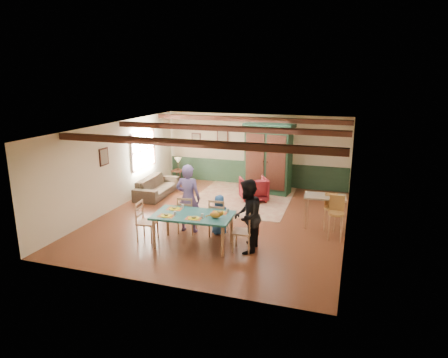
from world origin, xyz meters
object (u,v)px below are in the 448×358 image
(dining_table, at_px, (193,230))
(dining_chair_end_right, at_px, (243,231))
(sofa, at_px, (157,186))
(bar_stool_left, at_px, (330,212))
(armoire, at_px, (268,159))
(table_lamp, at_px, (178,164))
(dining_chair_far_right, at_px, (219,217))
(person_woman, at_px, (247,216))
(end_table, at_px, (178,177))
(dining_chair_end_left, at_px, (147,221))
(bar_stool_right, at_px, (336,219))
(person_man, at_px, (188,198))
(armchair, at_px, (254,189))
(person_child, at_px, (219,215))
(counter_table, at_px, (324,212))
(cat, at_px, (215,214))
(dining_chair_far_left, at_px, (187,214))

(dining_table, relative_size, dining_chair_end_right, 1.89)
(sofa, bearing_deg, bar_stool_left, -107.04)
(dining_table, height_order, armoire, armoire)
(sofa, height_order, table_lamp, table_lamp)
(dining_chair_far_right, bearing_deg, person_woman, 139.73)
(person_woman, height_order, end_table, person_woman)
(dining_chair_far_right, xyz_separation_m, dining_chair_end_left, (-1.61, -0.88, 0.00))
(dining_table, relative_size, bar_stool_right, 1.69)
(dining_chair_end_left, distance_m, end_table, 5.55)
(bar_stool_right, bearing_deg, person_man, -172.50)
(dining_table, xyz_separation_m, table_lamp, (-2.82, 5.23, 0.37))
(bar_stool_left, bearing_deg, table_lamp, 151.15)
(dining_chair_far_right, height_order, armchair, dining_chair_far_right)
(end_table, height_order, bar_stool_right, bar_stool_right)
(person_woman, distance_m, person_child, 1.30)
(dining_chair_end_right, bearing_deg, sofa, -134.17)
(dining_chair_far_right, height_order, dining_chair_end_left, same)
(bar_stool_right, bearing_deg, dining_chair_end_right, -148.23)
(armchair, bearing_deg, end_table, -48.47)
(dining_chair_far_right, distance_m, counter_table, 2.95)
(dining_chair_end_right, xyz_separation_m, person_man, (-1.72, 0.75, 0.42))
(dining_chair_far_right, bearing_deg, table_lamp, -58.03)
(cat, bearing_deg, dining_table, 169.70)
(counter_table, bearing_deg, armchair, 144.13)
(bar_stool_left, bearing_deg, armoire, 127.30)
(counter_table, bearing_deg, bar_stool_left, -40.64)
(dining_chair_end_right, bearing_deg, bar_stool_left, 133.29)
(end_table, bearing_deg, counter_table, -27.37)
(person_man, height_order, person_child, person_man)
(person_child, distance_m, counter_table, 2.92)
(person_man, distance_m, cat, 1.40)
(person_child, height_order, armoire, armoire)
(dining_chair_far_right, relative_size, person_child, 0.95)
(dining_chair_far_left, distance_m, table_lamp, 5.07)
(armchair, relative_size, end_table, 1.64)
(dining_table, height_order, sofa, dining_table)
(dining_chair_end_left, bearing_deg, cat, -93.37)
(dining_chair_far_left, height_order, bar_stool_left, dining_chair_far_left)
(dining_table, height_order, counter_table, counter_table)
(dining_chair_end_left, relative_size, bar_stool_left, 1.02)
(dining_chair_far_left, bearing_deg, bar_stool_left, -162.98)
(person_child, height_order, armchair, person_child)
(dining_chair_far_right, distance_m, dining_chair_end_left, 1.83)
(dining_chair_far_left, relative_size, end_table, 1.92)
(table_lamp, distance_m, bar_stool_left, 6.71)
(armchair, bearing_deg, dining_table, 54.47)
(armchair, distance_m, bar_stool_right, 3.78)
(dining_chair_end_right, relative_size, person_woman, 0.58)
(cat, xyz_separation_m, bar_stool_left, (2.52, 2.18, -0.40))
(person_woman, xyz_separation_m, person_child, (-0.97, 0.80, -0.35))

